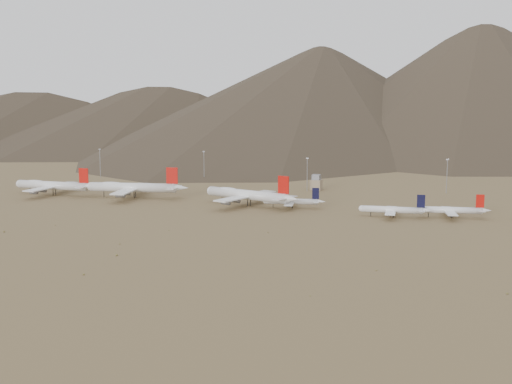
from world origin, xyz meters
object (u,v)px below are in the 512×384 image
at_px(control_tower, 316,183).
at_px(narrowbody_a, 293,201).
at_px(widebody_west, 53,185).
at_px(widebody_east, 248,195).
at_px(widebody_centre, 133,187).
at_px(narrowbody_b, 394,210).

bearing_deg(control_tower, narrowbody_a, -84.29).
bearing_deg(widebody_west, control_tower, 26.37).
bearing_deg(widebody_east, widebody_centre, -167.00).
bearing_deg(control_tower, widebody_west, -151.31).
height_order(widebody_west, widebody_east, widebody_east).
bearing_deg(widebody_west, narrowbody_a, 0.68).
xyz_separation_m(narrowbody_a, control_tower, (-8.49, 84.87, 0.96)).
distance_m(widebody_east, narrowbody_b, 96.31).
relative_size(widebody_west, widebody_east, 0.96).
bearing_deg(narrowbody_a, widebody_west, 170.15).
bearing_deg(widebody_centre, control_tower, 25.51).
xyz_separation_m(widebody_west, narrowbody_b, (246.98, -0.02, -2.50)).
distance_m(widebody_centre, control_tower, 139.32).
height_order(widebody_centre, narrowbody_b, widebody_centre).
distance_m(widebody_east, narrowbody_a, 30.33).
xyz_separation_m(widebody_west, widebody_east, (150.92, 6.28, 0.43)).
relative_size(widebody_east, control_tower, 6.00).
bearing_deg(control_tower, widebody_centre, -142.06).
bearing_deg(narrowbody_b, control_tower, 121.16).
xyz_separation_m(widebody_centre, narrowbody_a, (118.35, 0.78, -3.31)).
height_order(narrowbody_a, narrowbody_b, narrowbody_b).
bearing_deg(narrowbody_b, widebody_centre, 170.14).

